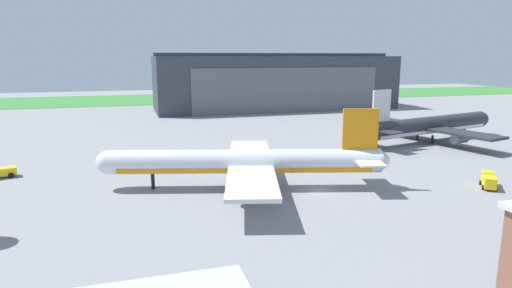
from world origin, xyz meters
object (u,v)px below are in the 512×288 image
object	(u,v)px
airliner_far_right	(430,126)
maintenance_hangar	(276,82)
stair_truck	(0,172)
airliner_near_right	(246,162)
baggage_tug	(488,180)

from	to	relation	value
airliner_far_right	maintenance_hangar	bearing A→B (deg)	100.25
airliner_far_right	stair_truck	bearing A→B (deg)	-176.07
airliner_near_right	stair_truck	world-z (taller)	airliner_near_right
baggage_tug	stair_truck	world-z (taller)	baggage_tug
baggage_tug	maintenance_hangar	bearing A→B (deg)	88.56
maintenance_hangar	airliner_near_right	xyz separation A→B (m)	(-39.84, -99.76, -6.27)
airliner_near_right	airliner_far_right	xyz separation A→B (m)	(53.51, 24.13, -0.32)
maintenance_hangar	baggage_tug	xyz separation A→B (m)	(-2.77, -110.55, -9.28)
maintenance_hangar	baggage_tug	world-z (taller)	maintenance_hangar
airliner_near_right	stair_truck	bearing A→B (deg)	155.45
airliner_near_right	baggage_tug	xyz separation A→B (m)	(37.06, -10.79, -3.01)
airliner_near_right	airliner_far_right	world-z (taller)	airliner_far_right
airliner_near_right	baggage_tug	bearing A→B (deg)	-16.24
maintenance_hangar	baggage_tug	size ratio (longest dim) A/B	18.83
maintenance_hangar	stair_truck	bearing A→B (deg)	-133.85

